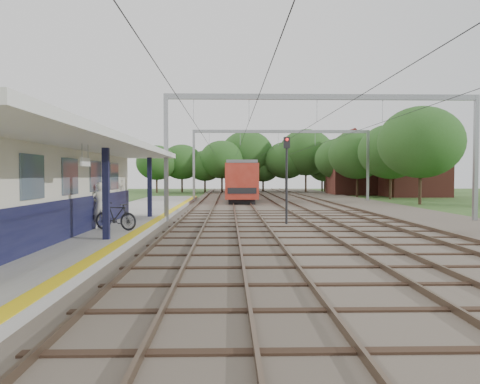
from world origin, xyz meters
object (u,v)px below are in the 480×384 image
object	(u,v)px
person	(100,205)
signal_post	(287,169)
bicycle	(116,216)
train	(238,179)

from	to	relation	value
person	signal_post	bearing A→B (deg)	-167.59
signal_post	person	bearing A→B (deg)	-154.74
bicycle	train	world-z (taller)	train
person	bicycle	xyz separation A→B (m)	(0.78, -0.56, -0.41)
person	signal_post	distance (m)	9.43
person	bicycle	distance (m)	1.05
person	train	bearing A→B (deg)	-113.45
train	signal_post	xyz separation A→B (m)	(1.85, -33.28, 0.78)
bicycle	train	bearing A→B (deg)	10.91
person	bicycle	bearing A→B (deg)	130.80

